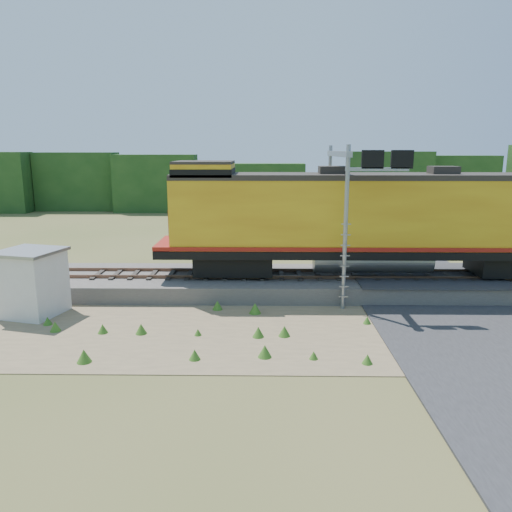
{
  "coord_description": "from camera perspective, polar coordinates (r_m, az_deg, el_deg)",
  "views": [
    {
      "loc": [
        -0.86,
        -17.73,
        6.84
      ],
      "look_at": [
        -1.18,
        3.0,
        2.4
      ],
      "focal_mm": 35.0,
      "sensor_mm": 36.0,
      "label": 1
    }
  ],
  "objects": [
    {
      "name": "ground",
      "position": [
        19.03,
        3.47,
        -9.01
      ],
      "size": [
        140.0,
        140.0,
        0.0
      ],
      "primitive_type": "plane",
      "color": "#475123",
      "rests_on": "ground"
    },
    {
      "name": "ballast",
      "position": [
        24.61,
        2.87,
        -3.1
      ],
      "size": [
        70.0,
        5.0,
        0.8
      ],
      "primitive_type": "cube",
      "color": "slate",
      "rests_on": "ground"
    },
    {
      "name": "rails",
      "position": [
        24.49,
        2.88,
        -2.02
      ],
      "size": [
        70.0,
        1.54,
        0.16
      ],
      "color": "brown",
      "rests_on": "ballast"
    },
    {
      "name": "dirt_shoulder",
      "position": [
        19.5,
        -2.54,
        -8.41
      ],
      "size": [
        26.0,
        8.0,
        0.03
      ],
      "primitive_type": "cube",
      "color": "#8C7754",
      "rests_on": "ground"
    },
    {
      "name": "road",
      "position": [
        21.18,
        22.83,
        -7.49
      ],
      "size": [
        7.0,
        66.0,
        0.86
      ],
      "color": "#38383A",
      "rests_on": "ground"
    },
    {
      "name": "tree_line_north",
      "position": [
        55.87,
        1.8,
        8.22
      ],
      "size": [
        130.0,
        3.0,
        6.5
      ],
      "color": "#1A3D16",
      "rests_on": "ground"
    },
    {
      "name": "weed_clumps",
      "position": [
        19.28,
        -7.12,
        -8.79
      ],
      "size": [
        15.0,
        6.2,
        0.56
      ],
      "primitive_type": null,
      "color": "#3A6E1F",
      "rests_on": "ground"
    },
    {
      "name": "locomotive",
      "position": [
        24.47,
        12.67,
        4.18
      ],
      "size": [
        20.73,
        3.16,
        5.35
      ],
      "color": "black",
      "rests_on": "rails"
    },
    {
      "name": "shed",
      "position": [
        22.83,
        -24.26,
        -2.76
      ],
      "size": [
        2.85,
        2.85,
        2.79
      ],
      "rotation": [
        0.0,
        0.0,
        -0.25
      ],
      "color": "silver",
      "rests_on": "ground"
    },
    {
      "name": "signal_gantry",
      "position": [
        23.43,
        10.4,
        8.09
      ],
      "size": [
        2.79,
        6.2,
        7.04
      ],
      "color": "gray",
      "rests_on": "ground"
    }
  ]
}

